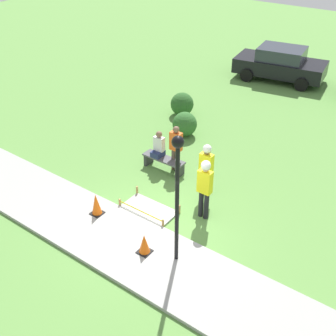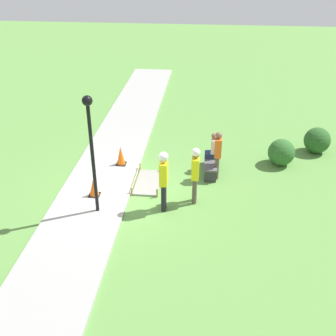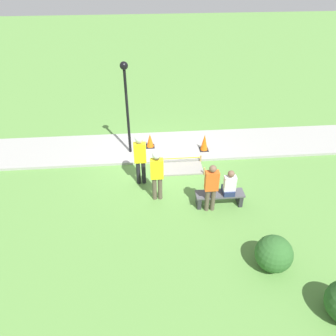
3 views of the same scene
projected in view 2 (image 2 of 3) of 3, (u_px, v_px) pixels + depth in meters
The scene contains 13 objects.
ground_plane at pixel (131, 194), 13.35m from camera, with size 60.00×60.00×0.00m, color #5B8E42.
sidewalk at pixel (96, 191), 13.43m from camera, with size 28.00×2.24×0.10m.
wet_concrete_patch at pixel (148, 182), 13.91m from camera, with size 1.65×0.85×0.30m.
traffic_cone_near_patch at pixel (121, 156), 14.73m from camera, with size 0.34×0.34×0.68m.
traffic_cone_far_patch at pixel (94, 187), 12.96m from camera, with size 0.34×0.34×0.58m.
park_bench at pixel (211, 164), 14.45m from camera, with size 1.51×0.44×0.47m.
person_seated_on_bench at pixel (213, 148), 14.42m from camera, with size 0.36×0.44×0.89m.
worker_supervisor at pixel (195, 170), 12.43m from camera, with size 0.40×0.26×1.83m.
worker_assistant at pixel (164, 176), 12.05m from camera, with size 0.40×0.27×1.90m.
bystander_in_orange_shirt at pixel (218, 152), 13.83m from camera, with size 0.40×0.22×1.67m.
lamppost_near at pixel (91, 138), 11.26m from camera, with size 0.28×0.28×3.52m.
shrub_rounded_near at pixel (317, 140), 15.72m from camera, with size 0.98×0.98×0.98m.
shrub_rounded_mid at pixel (281, 152), 14.88m from camera, with size 0.95×0.95×0.95m.
Camera 2 is at (11.14, 2.32, 7.14)m, focal length 45.00 mm.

